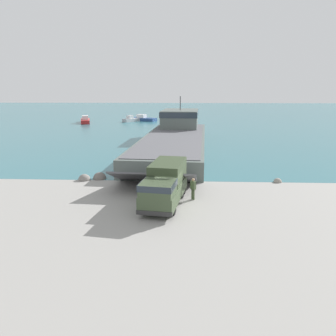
{
  "coord_description": "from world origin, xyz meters",
  "views": [
    {
      "loc": [
        0.81,
        -24.26,
        8.81
      ],
      "look_at": [
        -0.52,
        4.62,
        1.79
      ],
      "focal_mm": 35.0,
      "sensor_mm": 36.0,
      "label": 1
    }
  ],
  "objects_px": {
    "cargo_crate": "(169,204)",
    "landing_craft": "(176,135)",
    "moored_boat_b": "(131,119)",
    "soldier_on_ramp": "(193,187)",
    "moored_boat_c": "(143,119)",
    "moored_boat_a": "(85,120)",
    "military_truck": "(165,184)"
  },
  "relations": [
    {
      "from": "moored_boat_b",
      "to": "cargo_crate",
      "type": "distance_m",
      "value": 67.9
    },
    {
      "from": "cargo_crate",
      "to": "landing_craft",
      "type": "bearing_deg",
      "value": 90.25
    },
    {
      "from": "soldier_on_ramp",
      "to": "moored_boat_b",
      "type": "relative_size",
      "value": 0.35
    },
    {
      "from": "military_truck",
      "to": "soldier_on_ramp",
      "type": "distance_m",
      "value": 2.46
    },
    {
      "from": "landing_craft",
      "to": "moored_boat_b",
      "type": "xyz_separation_m",
      "value": [
        -13.24,
        39.0,
        -1.21
      ]
    },
    {
      "from": "moored_boat_c",
      "to": "landing_craft",
      "type": "bearing_deg",
      "value": 38.71
    },
    {
      "from": "soldier_on_ramp",
      "to": "moored_boat_b",
      "type": "bearing_deg",
      "value": 58.1
    },
    {
      "from": "military_truck",
      "to": "moored_boat_c",
      "type": "relative_size",
      "value": 0.96
    },
    {
      "from": "military_truck",
      "to": "moored_boat_b",
      "type": "distance_m",
      "value": 66.58
    },
    {
      "from": "moored_boat_b",
      "to": "cargo_crate",
      "type": "relative_size",
      "value": 5.35
    },
    {
      "from": "moored_boat_a",
      "to": "cargo_crate",
      "type": "xyz_separation_m",
      "value": [
        24.86,
        -62.57,
        -0.25
      ]
    },
    {
      "from": "moored_boat_a",
      "to": "moored_boat_b",
      "type": "height_order",
      "value": "moored_boat_a"
    },
    {
      "from": "landing_craft",
      "to": "cargo_crate",
      "type": "bearing_deg",
      "value": -86.12
    },
    {
      "from": "landing_craft",
      "to": "military_truck",
      "type": "height_order",
      "value": "landing_craft"
    },
    {
      "from": "soldier_on_ramp",
      "to": "cargo_crate",
      "type": "bearing_deg",
      "value": -175.18
    },
    {
      "from": "soldier_on_ramp",
      "to": "moored_boat_c",
      "type": "height_order",
      "value": "soldier_on_ramp"
    },
    {
      "from": "landing_craft",
      "to": "military_truck",
      "type": "bearing_deg",
      "value": -86.95
    },
    {
      "from": "landing_craft",
      "to": "moored_boat_b",
      "type": "relative_size",
      "value": 7.58
    },
    {
      "from": "landing_craft",
      "to": "moored_boat_a",
      "type": "relative_size",
      "value": 4.72
    },
    {
      "from": "landing_craft",
      "to": "cargo_crate",
      "type": "relative_size",
      "value": 40.54
    },
    {
      "from": "soldier_on_ramp",
      "to": "military_truck",
      "type": "bearing_deg",
      "value": 157.18
    },
    {
      "from": "landing_craft",
      "to": "moored_boat_a",
      "type": "bearing_deg",
      "value": 128.89
    },
    {
      "from": "military_truck",
      "to": "moored_boat_c",
      "type": "xyz_separation_m",
      "value": [
        -9.94,
        67.78,
        -1.0
      ]
    },
    {
      "from": "soldier_on_ramp",
      "to": "moored_boat_a",
      "type": "height_order",
      "value": "moored_boat_a"
    },
    {
      "from": "moored_boat_c",
      "to": "cargo_crate",
      "type": "bearing_deg",
      "value": 33.39
    },
    {
      "from": "landing_craft",
      "to": "moored_boat_b",
      "type": "bearing_deg",
      "value": 112.38
    },
    {
      "from": "military_truck",
      "to": "cargo_crate",
      "type": "relative_size",
      "value": 7.83
    },
    {
      "from": "moored_boat_a",
      "to": "moored_boat_b",
      "type": "relative_size",
      "value": 1.6
    },
    {
      "from": "landing_craft",
      "to": "soldier_on_ramp",
      "type": "xyz_separation_m",
      "value": [
        1.96,
        -25.39,
        -0.74
      ]
    },
    {
      "from": "landing_craft",
      "to": "moored_boat_a",
      "type": "distance_m",
      "value": 42.88
    },
    {
      "from": "moored_boat_a",
      "to": "moored_boat_c",
      "type": "bearing_deg",
      "value": 7.95
    },
    {
      "from": "military_truck",
      "to": "cargo_crate",
      "type": "distance_m",
      "value": 1.78
    }
  ]
}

